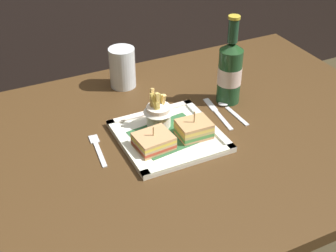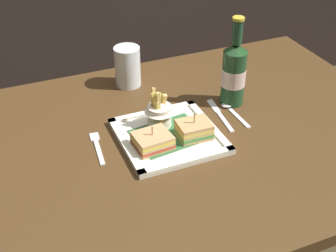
{
  "view_description": "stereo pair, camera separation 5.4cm",
  "coord_description": "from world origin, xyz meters",
  "px_view_note": "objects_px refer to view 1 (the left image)",
  "views": [
    {
      "loc": [
        -0.43,
        -0.9,
        1.46
      ],
      "look_at": [
        0.0,
        0.0,
        0.78
      ],
      "focal_mm": 49.41,
      "sensor_mm": 36.0,
      "label": 1
    },
    {
      "loc": [
        -0.38,
        -0.92,
        1.46
      ],
      "look_at": [
        0.0,
        0.0,
        0.78
      ],
      "focal_mm": 49.41,
      "sensor_mm": 36.0,
      "label": 2
    }
  ],
  "objects_px": {
    "fork": "(98,148)",
    "spoon": "(227,107)",
    "beer_bottle": "(230,71)",
    "knife": "(217,112)",
    "sandwich_half_right": "(194,129)",
    "square_plate": "(169,136)",
    "fries_cup": "(158,112)",
    "water_glass": "(122,70)",
    "sandwich_half_left": "(154,141)",
    "dining_table": "(167,179)"
  },
  "relations": [
    {
      "from": "sandwich_half_left",
      "to": "beer_bottle",
      "type": "distance_m",
      "value": 0.34
    },
    {
      "from": "dining_table",
      "to": "water_glass",
      "type": "height_order",
      "value": "water_glass"
    },
    {
      "from": "sandwich_half_right",
      "to": "knife",
      "type": "relative_size",
      "value": 0.5
    },
    {
      "from": "square_plate",
      "to": "sandwich_half_right",
      "type": "distance_m",
      "value": 0.07
    },
    {
      "from": "sandwich_half_right",
      "to": "beer_bottle",
      "type": "bearing_deg",
      "value": 34.72
    },
    {
      "from": "sandwich_half_left",
      "to": "spoon",
      "type": "bearing_deg",
      "value": 18.26
    },
    {
      "from": "spoon",
      "to": "fries_cup",
      "type": "bearing_deg",
      "value": -178.13
    },
    {
      "from": "spoon",
      "to": "beer_bottle",
      "type": "bearing_deg",
      "value": 57.56
    },
    {
      "from": "fork",
      "to": "knife",
      "type": "xyz_separation_m",
      "value": [
        0.37,
        0.02,
        -0.0
      ]
    },
    {
      "from": "sandwich_half_right",
      "to": "fries_cup",
      "type": "distance_m",
      "value": 0.11
    },
    {
      "from": "dining_table",
      "to": "sandwich_half_right",
      "type": "distance_m",
      "value": 0.19
    },
    {
      "from": "square_plate",
      "to": "spoon",
      "type": "height_order",
      "value": "square_plate"
    },
    {
      "from": "square_plate",
      "to": "water_glass",
      "type": "distance_m",
      "value": 0.33
    },
    {
      "from": "fries_cup",
      "to": "sandwich_half_left",
      "type": "bearing_deg",
      "value": -121.8
    },
    {
      "from": "sandwich_half_right",
      "to": "spoon",
      "type": "bearing_deg",
      "value": 29.56
    },
    {
      "from": "spoon",
      "to": "knife",
      "type": "bearing_deg",
      "value": -170.02
    },
    {
      "from": "knife",
      "to": "fries_cup",
      "type": "bearing_deg",
      "value": -179.93
    },
    {
      "from": "fries_cup",
      "to": "beer_bottle",
      "type": "relative_size",
      "value": 0.42
    },
    {
      "from": "sandwich_half_left",
      "to": "beer_bottle",
      "type": "relative_size",
      "value": 0.37
    },
    {
      "from": "water_glass",
      "to": "fork",
      "type": "bearing_deg",
      "value": -122.43
    },
    {
      "from": "beer_bottle",
      "to": "square_plate",
      "type": "bearing_deg",
      "value": -158.29
    },
    {
      "from": "dining_table",
      "to": "sandwich_half_left",
      "type": "distance_m",
      "value": 0.18
    },
    {
      "from": "fries_cup",
      "to": "square_plate",
      "type": "bearing_deg",
      "value": -83.73
    },
    {
      "from": "fork",
      "to": "sandwich_half_left",
      "type": "bearing_deg",
      "value": -28.41
    },
    {
      "from": "square_plate",
      "to": "fork",
      "type": "bearing_deg",
      "value": 168.51
    },
    {
      "from": "square_plate",
      "to": "sandwich_half_right",
      "type": "bearing_deg",
      "value": -28.32
    },
    {
      "from": "water_glass",
      "to": "spoon",
      "type": "distance_m",
      "value": 0.35
    },
    {
      "from": "fries_cup",
      "to": "beer_bottle",
      "type": "bearing_deg",
      "value": 9.96
    },
    {
      "from": "sandwich_half_right",
      "to": "water_glass",
      "type": "distance_m",
      "value": 0.36
    },
    {
      "from": "dining_table",
      "to": "spoon",
      "type": "bearing_deg",
      "value": 15.11
    },
    {
      "from": "beer_bottle",
      "to": "spoon",
      "type": "bearing_deg",
      "value": -122.44
    },
    {
      "from": "fries_cup",
      "to": "water_glass",
      "type": "relative_size",
      "value": 0.88
    },
    {
      "from": "beer_bottle",
      "to": "water_glass",
      "type": "distance_m",
      "value": 0.34
    },
    {
      "from": "fork",
      "to": "sandwich_half_right",
      "type": "bearing_deg",
      "value": -15.81
    },
    {
      "from": "square_plate",
      "to": "beer_bottle",
      "type": "height_order",
      "value": "beer_bottle"
    },
    {
      "from": "knife",
      "to": "sandwich_half_right",
      "type": "bearing_deg",
      "value": -145.09
    },
    {
      "from": "fork",
      "to": "knife",
      "type": "distance_m",
      "value": 0.37
    },
    {
      "from": "spoon",
      "to": "water_glass",
      "type": "bearing_deg",
      "value": 131.18
    },
    {
      "from": "dining_table",
      "to": "fork",
      "type": "relative_size",
      "value": 9.65
    },
    {
      "from": "sandwich_half_right",
      "to": "spoon",
      "type": "xyz_separation_m",
      "value": [
        0.16,
        0.09,
        -0.03
      ]
    },
    {
      "from": "sandwich_half_right",
      "to": "knife",
      "type": "bearing_deg",
      "value": 34.91
    },
    {
      "from": "dining_table",
      "to": "fries_cup",
      "type": "height_order",
      "value": "fries_cup"
    },
    {
      "from": "beer_bottle",
      "to": "fork",
      "type": "distance_m",
      "value": 0.45
    },
    {
      "from": "sandwich_half_right",
      "to": "fork",
      "type": "relative_size",
      "value": 0.61
    },
    {
      "from": "fork",
      "to": "spoon",
      "type": "distance_m",
      "value": 0.41
    },
    {
      "from": "dining_table",
      "to": "spoon",
      "type": "relative_size",
      "value": 10.07
    },
    {
      "from": "water_glass",
      "to": "fork",
      "type": "distance_m",
      "value": 0.34
    },
    {
      "from": "sandwich_half_left",
      "to": "fork",
      "type": "height_order",
      "value": "sandwich_half_left"
    },
    {
      "from": "square_plate",
      "to": "water_glass",
      "type": "height_order",
      "value": "water_glass"
    },
    {
      "from": "square_plate",
      "to": "fries_cup",
      "type": "bearing_deg",
      "value": 96.27
    }
  ]
}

